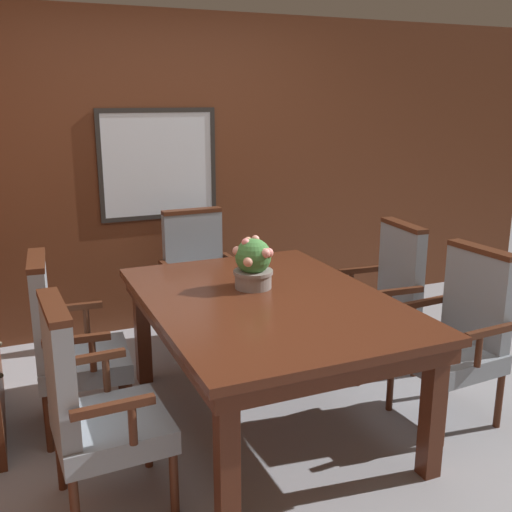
{
  "coord_description": "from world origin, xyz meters",
  "views": [
    {
      "loc": [
        -1.26,
        -2.71,
        1.82
      ],
      "look_at": [
        0.02,
        0.27,
        0.95
      ],
      "focal_mm": 42.0,
      "sensor_mm": 36.0,
      "label": 1
    }
  ],
  "objects_px": {
    "chair_head_far": "(198,276)",
    "dining_table": "(267,313)",
    "chair_left_far": "(67,341)",
    "chair_right_near": "(459,332)",
    "potted_plant": "(253,264)",
    "chair_left_near": "(91,405)",
    "chair_right_far": "(384,294)"
  },
  "relations": [
    {
      "from": "chair_left_far",
      "to": "chair_right_far",
      "type": "relative_size",
      "value": 1.0
    },
    {
      "from": "dining_table",
      "to": "potted_plant",
      "type": "bearing_deg",
      "value": 89.58
    },
    {
      "from": "dining_table",
      "to": "chair_right_near",
      "type": "distance_m",
      "value": 1.11
    },
    {
      "from": "chair_left_far",
      "to": "chair_right_far",
      "type": "xyz_separation_m",
      "value": [
        2.07,
        -0.01,
        0.0
      ]
    },
    {
      "from": "chair_right_near",
      "to": "chair_right_far",
      "type": "height_order",
      "value": "same"
    },
    {
      "from": "chair_head_far",
      "to": "potted_plant",
      "type": "bearing_deg",
      "value": -91.54
    },
    {
      "from": "chair_left_near",
      "to": "dining_table",
      "type": "bearing_deg",
      "value": -71.12
    },
    {
      "from": "chair_right_near",
      "to": "chair_head_far",
      "type": "relative_size",
      "value": 1.0
    },
    {
      "from": "dining_table",
      "to": "chair_right_near",
      "type": "height_order",
      "value": "chair_right_near"
    },
    {
      "from": "chair_right_far",
      "to": "chair_right_near",
      "type": "bearing_deg",
      "value": 4.51
    },
    {
      "from": "chair_left_near",
      "to": "chair_head_far",
      "type": "xyz_separation_m",
      "value": [
        1.03,
        1.67,
        0.0
      ]
    },
    {
      "from": "chair_right_far",
      "to": "dining_table",
      "type": "bearing_deg",
      "value": -66.21
    },
    {
      "from": "chair_left_far",
      "to": "chair_head_far",
      "type": "distance_m",
      "value": 1.38
    },
    {
      "from": "chair_left_far",
      "to": "chair_right_near",
      "type": "xyz_separation_m",
      "value": [
        2.07,
        -0.74,
        0.0
      ]
    },
    {
      "from": "dining_table",
      "to": "chair_left_near",
      "type": "distance_m",
      "value": 1.1
    },
    {
      "from": "chair_head_far",
      "to": "chair_right_near",
      "type": "bearing_deg",
      "value": -58.96
    },
    {
      "from": "chair_head_far",
      "to": "chair_right_far",
      "type": "bearing_deg",
      "value": -42.63
    },
    {
      "from": "dining_table",
      "to": "chair_left_far",
      "type": "height_order",
      "value": "chair_left_far"
    },
    {
      "from": "dining_table",
      "to": "chair_right_far",
      "type": "height_order",
      "value": "chair_right_far"
    },
    {
      "from": "dining_table",
      "to": "chair_left_near",
      "type": "height_order",
      "value": "chair_left_near"
    },
    {
      "from": "dining_table",
      "to": "chair_left_near",
      "type": "relative_size",
      "value": 1.76
    },
    {
      "from": "chair_left_far",
      "to": "chair_right_near",
      "type": "distance_m",
      "value": 2.2
    },
    {
      "from": "chair_head_far",
      "to": "potted_plant",
      "type": "relative_size",
      "value": 3.32
    },
    {
      "from": "chair_head_far",
      "to": "chair_right_far",
      "type": "distance_m",
      "value": 1.37
    },
    {
      "from": "chair_right_near",
      "to": "chair_right_far",
      "type": "xyz_separation_m",
      "value": [
        -0.0,
        0.73,
        0.0
      ]
    },
    {
      "from": "dining_table",
      "to": "chair_right_far",
      "type": "xyz_separation_m",
      "value": [
        1.04,
        0.36,
        -0.14
      ]
    },
    {
      "from": "chair_left_near",
      "to": "chair_right_far",
      "type": "relative_size",
      "value": 1.0
    },
    {
      "from": "chair_left_near",
      "to": "chair_right_far",
      "type": "height_order",
      "value": "same"
    },
    {
      "from": "dining_table",
      "to": "chair_left_far",
      "type": "distance_m",
      "value": 1.11
    },
    {
      "from": "chair_right_near",
      "to": "chair_head_far",
      "type": "distance_m",
      "value": 1.94
    },
    {
      "from": "chair_head_far",
      "to": "potted_plant",
      "type": "xyz_separation_m",
      "value": [
        -0.01,
        -1.09,
        0.37
      ]
    },
    {
      "from": "chair_head_far",
      "to": "dining_table",
      "type": "bearing_deg",
      "value": -91.49
    }
  ]
}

